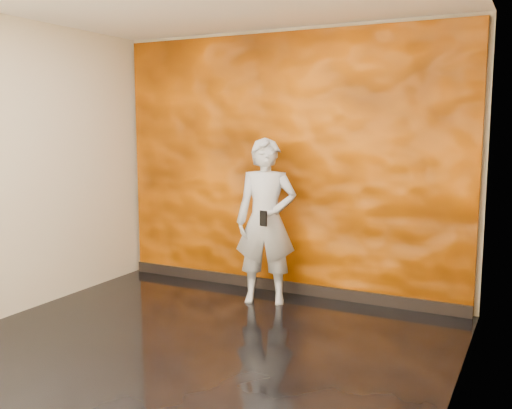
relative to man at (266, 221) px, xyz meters
name	(u,v)px	position (x,y,z in m)	size (l,w,h in m)	color
room	(181,178)	(0.01, -1.52, 0.56)	(4.02, 4.02, 2.81)	black
feature_wall	(285,165)	(0.01, 0.44, 0.54)	(3.90, 0.06, 2.75)	#E56500
baseboard	(283,286)	(0.01, 0.40, -0.78)	(3.90, 0.04, 0.12)	black
man	(266,221)	(0.00, 0.00, 0.00)	(0.61, 0.40, 1.68)	#92979F
phone	(263,218)	(0.07, -0.21, 0.07)	(0.08, 0.02, 0.15)	black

